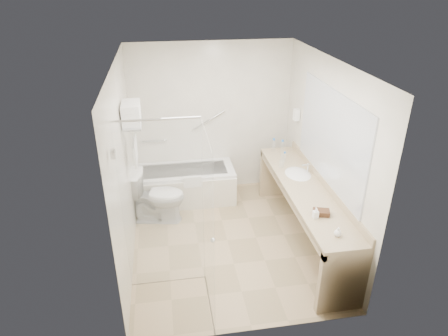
{
  "coord_description": "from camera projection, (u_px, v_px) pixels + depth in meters",
  "views": [
    {
      "loc": [
        -0.78,
        -4.55,
        3.44
      ],
      "look_at": [
        0.0,
        0.3,
        1.0
      ],
      "focal_mm": 32.0,
      "sensor_mm": 36.0,
      "label": 1
    }
  ],
  "objects": [
    {
      "name": "wall_front",
      "position": [
        257.0,
        234.0,
        3.69
      ],
      "size": [
        2.6,
        0.1,
        2.5
      ],
      "primitive_type": "cube",
      "color": "beige",
      "rests_on": "ground"
    },
    {
      "name": "towel_shelf",
      "position": [
        132.0,
        119.0,
        5.03
      ],
      "size": [
        0.24,
        0.55,
        0.81
      ],
      "color": "silver",
      "rests_on": "wall_left"
    },
    {
      "name": "bathtub",
      "position": [
        185.0,
        185.0,
        6.57
      ],
      "size": [
        1.6,
        0.73,
        0.59
      ],
      "color": "silver",
      "rests_on": "floor"
    },
    {
      "name": "wall_right",
      "position": [
        324.0,
        154.0,
        5.29
      ],
      "size": [
        0.1,
        3.2,
        2.5
      ],
      "primitive_type": "cube",
      "color": "beige",
      "rests_on": "ground"
    },
    {
      "name": "sink",
      "position": [
        298.0,
        176.0,
        5.67
      ],
      "size": [
        0.4,
        0.52,
        0.14
      ],
      "primitive_type": "ellipsoid",
      "color": "silver",
      "rests_on": "vanity_counter"
    },
    {
      "name": "water_bottle_right",
      "position": [
        282.0,
        147.0,
        6.26
      ],
      "size": [
        0.07,
        0.07,
        0.22
      ],
      "rotation": [
        0.0,
        0.0,
        -0.2
      ],
      "color": "silver",
      "rests_on": "vanity_counter"
    },
    {
      "name": "wall_left",
      "position": [
        124.0,
        168.0,
        4.92
      ],
      "size": [
        0.1,
        3.2,
        2.5
      ],
      "primitive_type": "cube",
      "color": "beige",
      "rests_on": "ground"
    },
    {
      "name": "water_bottle_left",
      "position": [
        274.0,
        145.0,
        6.33
      ],
      "size": [
        0.07,
        0.07,
        0.22
      ],
      "rotation": [
        0.0,
        0.0,
        0.12
      ],
      "color": "silver",
      "rests_on": "vanity_counter"
    },
    {
      "name": "faucet",
      "position": [
        308.0,
        168.0,
        5.64
      ],
      "size": [
        0.03,
        0.03,
        0.14
      ],
      "primitive_type": "cylinder",
      "color": "silver",
      "rests_on": "vanity_counter"
    },
    {
      "name": "floor",
      "position": [
        227.0,
        240.0,
        5.66
      ],
      "size": [
        3.2,
        3.2,
        0.0
      ],
      "primitive_type": "plane",
      "color": "tan",
      "rests_on": "ground"
    },
    {
      "name": "grab_bar_long",
      "position": [
        209.0,
        120.0,
        6.48
      ],
      "size": [
        0.53,
        0.03,
        0.33
      ],
      "primitive_type": "cylinder",
      "rotation": [
        0.0,
        1.05,
        0.0
      ],
      "color": "silver",
      "rests_on": "wall_back"
    },
    {
      "name": "vanity_counter",
      "position": [
        304.0,
        201.0,
        5.39
      ],
      "size": [
        0.55,
        2.7,
        0.95
      ],
      "color": "tan",
      "rests_on": "floor"
    },
    {
      "name": "water_bottle_mid",
      "position": [
        284.0,
        158.0,
        5.95
      ],
      "size": [
        0.05,
        0.05,
        0.18
      ],
      "rotation": [
        0.0,
        0.0,
        -0.26
      ],
      "color": "silver",
      "rests_on": "vanity_counter"
    },
    {
      "name": "mirror",
      "position": [
        331.0,
        137.0,
        5.03
      ],
      "size": [
        0.02,
        2.0,
        1.2
      ],
      "primitive_type": "cube",
      "color": "silver",
      "rests_on": "wall_right"
    },
    {
      "name": "toilet",
      "position": [
        157.0,
        196.0,
        5.97
      ],
      "size": [
        0.89,
        0.6,
        0.81
      ],
      "primitive_type": "imported",
      "rotation": [
        0.0,
        0.0,
        1.4
      ],
      "color": "silver",
      "rests_on": "floor"
    },
    {
      "name": "drinking_glass_near",
      "position": [
        281.0,
        164.0,
        5.83
      ],
      "size": [
        0.09,
        0.09,
        0.1
      ],
      "primitive_type": "cylinder",
      "rotation": [
        0.0,
        0.0,
        0.18
      ],
      "color": "silver",
      "rests_on": "vanity_counter"
    },
    {
      "name": "grab_bar_short",
      "position": [
        154.0,
        141.0,
        6.49
      ],
      "size": [
        0.4,
        0.03,
        0.03
      ],
      "primitive_type": "cylinder",
      "rotation": [
        0.0,
        1.57,
        0.0
      ],
      "color": "silver",
      "rests_on": "wall_back"
    },
    {
      "name": "soap_bottle_a",
      "position": [
        315.0,
        215.0,
        4.64
      ],
      "size": [
        0.06,
        0.13,
        0.06
      ],
      "primitive_type": "imported",
      "rotation": [
        0.0,
        0.0,
        0.04
      ],
      "color": "white",
      "rests_on": "vanity_counter"
    },
    {
      "name": "wall_back",
      "position": [
        211.0,
        120.0,
        6.52
      ],
      "size": [
        2.6,
        0.1,
        2.5
      ],
      "primitive_type": "cube",
      "color": "beige",
      "rests_on": "ground"
    },
    {
      "name": "hairdryer_unit",
      "position": [
        296.0,
        115.0,
        6.13
      ],
      "size": [
        0.08,
        0.1,
        0.18
      ],
      "primitive_type": "cube",
      "color": "white",
      "rests_on": "wall_right"
    },
    {
      "name": "shower_enclosure",
      "position": [
        184.0,
        217.0,
        4.28
      ],
      "size": [
        0.96,
        0.91,
        2.11
      ],
      "color": "silver",
      "rests_on": "floor"
    },
    {
      "name": "ceiling",
      "position": [
        228.0,
        62.0,
        4.55
      ],
      "size": [
        2.6,
        3.2,
        0.1
      ],
      "primitive_type": "cube",
      "color": "white",
      "rests_on": "wall_back"
    },
    {
      "name": "drinking_glass_far",
      "position": [
        282.0,
        158.0,
        6.04
      ],
      "size": [
        0.08,
        0.08,
        0.09
      ],
      "primitive_type": "cylinder",
      "rotation": [
        0.0,
        0.0,
        -0.26
      ],
      "color": "silver",
      "rests_on": "vanity_counter"
    },
    {
      "name": "amenity_basket",
      "position": [
        321.0,
        212.0,
        4.69
      ],
      "size": [
        0.22,
        0.18,
        0.06
      ],
      "primitive_type": "cube",
      "rotation": [
        0.0,
        0.0,
        -0.29
      ],
      "color": "#482E19",
      "rests_on": "vanity_counter"
    },
    {
      "name": "soap_bottle_b",
      "position": [
        338.0,
        233.0,
        4.32
      ],
      "size": [
        0.08,
        0.11,
        0.08
      ],
      "primitive_type": "imported",
      "rotation": [
        0.0,
        0.0,
        -0.01
      ],
      "color": "white",
      "rests_on": "vanity_counter"
    }
  ]
}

